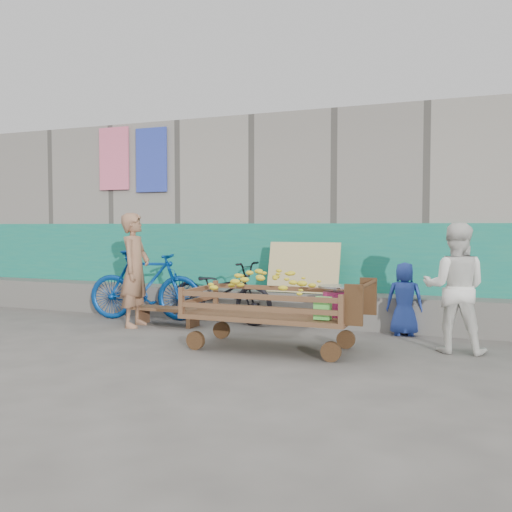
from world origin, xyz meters
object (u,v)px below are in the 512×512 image
at_px(banana_cart, 268,297).
at_px(bicycle_dark, 221,292).
at_px(bench, 167,312).
at_px(vendor_man, 135,270).
at_px(bicycle_blue, 145,285).
at_px(child, 405,299).
at_px(woman, 455,288).

xyz_separation_m(banana_cart, bicycle_dark, (-1.23, 1.38, -0.14)).
relative_size(bench, vendor_man, 0.64).
xyz_separation_m(vendor_man, bicycle_blue, (-0.18, 0.52, -0.26)).
relative_size(banana_cart, vendor_man, 1.30).
height_order(bench, bicycle_dark, bicycle_dark).
bearing_deg(bench, bicycle_blue, 152.06).
xyz_separation_m(bench, child, (3.12, 0.47, 0.28)).
distance_m(bench, child, 3.16).
distance_m(woman, bicycle_dark, 3.26).
distance_m(bench, vendor_man, 0.73).
bearing_deg(vendor_man, child, -87.84).
height_order(bench, bicycle_blue, bicycle_blue).
relative_size(vendor_man, bicycle_dark, 0.93).
bearing_deg(bench, bicycle_dark, 39.57).
bearing_deg(vendor_man, banana_cart, -116.22).
xyz_separation_m(banana_cart, child, (1.30, 1.36, -0.12)).
height_order(banana_cart, bicycle_blue, bicycle_blue).
xyz_separation_m(child, bicycle_blue, (-3.65, -0.18, 0.05)).
bearing_deg(bicycle_blue, woman, -110.18).
height_order(bench, vendor_man, vendor_man).
distance_m(vendor_man, bicycle_blue, 0.61).
distance_m(banana_cart, vendor_man, 2.28).
bearing_deg(banana_cart, bicycle_dark, 131.79).
height_order(vendor_man, bicycle_dark, vendor_man).
bearing_deg(bicycle_dark, bench, 137.79).
distance_m(woman, bicycle_blue, 4.32).
bearing_deg(banana_cart, bench, 153.71).
height_order(banana_cart, woman, woman).
bearing_deg(bench, banana_cart, -26.29).
bearing_deg(woman, banana_cart, 17.49).
height_order(vendor_man, woman, vendor_man).
bearing_deg(bicycle_dark, vendor_man, 135.71).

